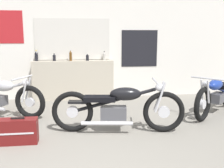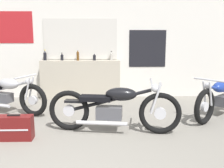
{
  "view_description": "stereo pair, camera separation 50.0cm",
  "coord_description": "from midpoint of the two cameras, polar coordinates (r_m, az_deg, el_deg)",
  "views": [
    {
      "loc": [
        0.0,
        -3.06,
        1.61
      ],
      "look_at": [
        0.65,
        1.82,
        0.7
      ],
      "focal_mm": 42.0,
      "sensor_mm": 36.0,
      "label": 1
    },
    {
      "loc": [
        0.5,
        -3.1,
        1.61
      ],
      "look_at": [
        0.65,
        1.82,
        0.7
      ],
      "focal_mm": 42.0,
      "sensor_mm": 36.0,
      "label": 2
    }
  ],
  "objects": [
    {
      "name": "bottle_left_center",
      "position": [
        6.77,
        -14.59,
        5.61
      ],
      "size": [
        0.07,
        0.07,
        0.19
      ],
      "color": "black",
      "rests_on": "sill_counter"
    },
    {
      "name": "motorcycle_blue",
      "position": [
        5.82,
        19.57,
        -2.11
      ],
      "size": [
        1.66,
        1.48,
        0.83
      ],
      "color": "black",
      "rests_on": "ground_plane"
    },
    {
      "name": "hard_case_darkred",
      "position": [
        4.33,
        -22.94,
        -9.5
      ],
      "size": [
        0.57,
        0.22,
        0.41
      ],
      "color": "maroon",
      "rests_on": "ground_plane"
    },
    {
      "name": "wall_back",
      "position": [
        6.87,
        -9.71,
        8.6
      ],
      "size": [
        10.0,
        0.07,
        2.8
      ],
      "color": "silver",
      "rests_on": "ground_plane"
    },
    {
      "name": "bottle_leftmost",
      "position": [
        6.87,
        -18.21,
        5.77
      ],
      "size": [
        0.08,
        0.08,
        0.27
      ],
      "color": "black",
      "rests_on": "sill_counter"
    },
    {
      "name": "bottle_center",
      "position": [
        6.7,
        -11.17,
        6.05
      ],
      "size": [
        0.07,
        0.07,
        0.29
      ],
      "color": "#5B3814",
      "rests_on": "sill_counter"
    },
    {
      "name": "ground_plane",
      "position": [
        3.48,
        -11.32,
        -17.24
      ],
      "size": [
        24.0,
        24.0,
        0.0
      ],
      "primitive_type": "plane",
      "color": "gray"
    },
    {
      "name": "bottle_rightmost",
      "position": [
        6.76,
        -3.85,
        6.05
      ],
      "size": [
        0.08,
        0.08,
        0.23
      ],
      "color": "#B7B2A8",
      "rests_on": "sill_counter"
    },
    {
      "name": "motorcycle_black",
      "position": [
        4.39,
        -2.03,
        -5.15
      ],
      "size": [
        2.23,
        0.64,
        0.89
      ],
      "color": "black",
      "rests_on": "ground_plane"
    },
    {
      "name": "sill_counter",
      "position": [
        6.78,
        -10.52,
        0.83
      ],
      "size": [
        2.03,
        0.28,
        0.99
      ],
      "color": "#B7AD99",
      "rests_on": "ground_plane"
    },
    {
      "name": "bottle_right_center",
      "position": [
        6.69,
        -7.55,
        5.76
      ],
      "size": [
        0.07,
        0.07,
        0.18
      ],
      "color": "black",
      "rests_on": "sill_counter"
    }
  ]
}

